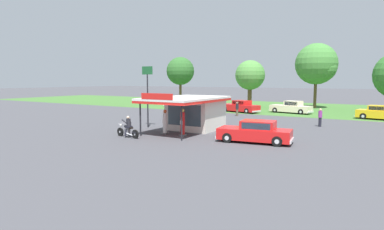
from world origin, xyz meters
TOP-DOWN VIEW (x-y plane):
  - ground_plane at (0.00, 0.00)m, footprint 300.00×300.00m
  - grass_verge_strip at (0.00, 30.00)m, footprint 120.00×24.00m
  - service_station_kiosk at (-1.34, 3.84)m, footprint 4.59×7.50m
  - gas_pump_nearside at (-2.15, 0.96)m, footprint 0.44×0.44m
  - gas_pump_offside at (-0.53, 0.96)m, footprint 0.44×0.44m
  - motorcycle_with_rider at (-3.52, -1.74)m, footprint 2.31×0.71m
  - featured_classic_sedan at (5.05, 1.31)m, footprint 5.17×2.52m
  - parked_car_back_row_left at (2.01, 22.10)m, footprint 5.45×2.68m
  - parked_car_second_row_spare at (-14.84, 22.68)m, footprint 5.71×2.90m
  - parked_car_back_row_far_right at (12.01, 20.11)m, footprint 5.36×2.63m
  - parked_car_back_row_far_left at (-3.94, 19.87)m, footprint 5.65×3.17m
  - bystander_chatting_near_pumps at (-2.48, 15.52)m, footprint 0.36×0.36m
  - bystander_standing_back_lot at (-2.36, 9.31)m, footprint 0.34×0.34m
  - bystander_admiring_sedan at (7.37, 11.38)m, footprint 0.34×0.34m
  - tree_oak_far_right at (3.29, 31.16)m, footprint 6.01×6.01m
  - tree_oak_centre at (-5.68, 27.67)m, footprint 4.47×4.47m
  - tree_oak_left at (-19.85, 29.82)m, footprint 4.98×4.98m
  - roadside_pole_sign at (-5.55, 3.04)m, footprint 1.10×0.12m

SIDE VIEW (x-z plane):
  - ground_plane at x=0.00m, z-range 0.00..0.00m
  - grass_verge_strip at x=0.00m, z-range 0.00..0.01m
  - motorcycle_with_rider at x=-3.52m, z-range -0.14..1.44m
  - parked_car_back_row_far_right at x=12.01m, z-range -0.07..1.43m
  - featured_classic_sedan at x=5.05m, z-range -0.05..1.42m
  - parked_car_back_row_left at x=2.01m, z-range -0.08..1.47m
  - parked_car_back_row_far_left at x=-3.94m, z-range -0.07..1.47m
  - parked_car_second_row_spare at x=-14.84m, z-range -0.06..1.47m
  - gas_pump_nearside at x=-2.15m, z-range -0.08..1.80m
  - bystander_admiring_sedan at x=7.37m, z-range 0.04..1.68m
  - bystander_chatting_near_pumps at x=-2.48m, z-range 0.06..1.69m
  - bystander_standing_back_lot at x=-2.36m, z-range 0.05..1.72m
  - gas_pump_offside at x=-0.53m, z-range -0.08..1.95m
  - service_station_kiosk at x=-1.34m, z-range 0.01..3.24m
  - roadside_pole_sign at x=-5.55m, z-range 0.93..6.27m
  - tree_oak_centre at x=-5.68m, z-range 1.23..8.36m
  - tree_oak_left at x=-19.85m, z-range 1.61..9.85m
  - tree_oak_far_right at x=3.29m, z-range 1.61..11.11m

